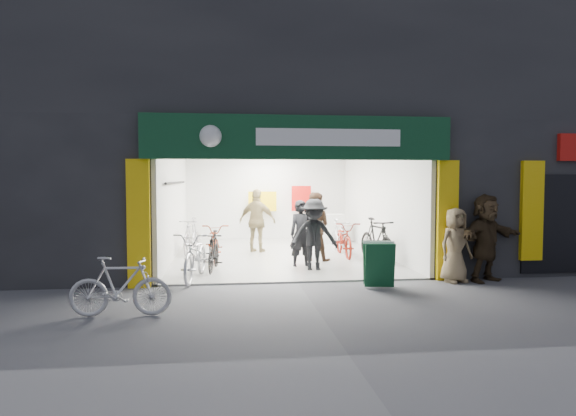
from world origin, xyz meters
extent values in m
plane|color=#56565B|center=(0.00, 0.00, 0.00)|extent=(60.00, 60.00, 0.00)
cube|color=#232326|center=(1.00, 5.00, 5.75)|extent=(16.00, 10.00, 4.50)
cube|color=#232326|center=(-5.50, 5.00, 1.75)|extent=(5.00, 10.00, 3.50)
cube|color=#232326|center=(6.00, 5.00, 1.75)|extent=(6.00, 10.00, 3.50)
cube|color=#9E9E99|center=(0.00, 4.00, 0.02)|extent=(6.00, 8.00, 0.04)
cube|color=silver|center=(0.00, 8.10, 1.60)|extent=(6.00, 0.20, 3.20)
cube|color=silver|center=(-2.95, 4.00, 1.60)|extent=(0.10, 8.00, 3.20)
cube|color=silver|center=(2.95, 4.00, 1.60)|extent=(0.10, 8.00, 3.20)
cube|color=white|center=(0.00, 4.00, 3.25)|extent=(6.00, 8.00, 0.10)
cube|color=black|center=(0.00, 0.10, 3.35)|extent=(6.00, 0.30, 0.30)
cube|color=#0D3B1E|center=(0.00, -0.12, 3.05)|extent=(6.40, 0.25, 0.90)
cube|color=white|center=(0.60, -0.26, 3.05)|extent=(3.00, 0.02, 0.35)
cube|color=yellow|center=(-3.25, -0.06, 1.30)|extent=(0.45, 0.12, 2.60)
cube|color=yellow|center=(3.25, -0.06, 1.30)|extent=(0.45, 0.12, 2.60)
cube|color=yellow|center=(5.20, -0.06, 1.50)|extent=(0.50, 0.12, 2.20)
cylinder|color=black|center=(-2.82, 3.40, 2.10)|extent=(0.06, 5.00, 0.06)
cube|color=silver|center=(1.80, 6.50, 0.50)|extent=(1.40, 0.60, 1.00)
cube|color=white|center=(0.00, 1.20, 3.18)|extent=(1.30, 0.35, 0.04)
cube|color=white|center=(0.00, 3.00, 3.18)|extent=(1.30, 0.35, 0.04)
cube|color=white|center=(0.00, 4.80, 3.18)|extent=(1.30, 0.35, 0.04)
cube|color=white|center=(0.00, 6.60, 3.18)|extent=(1.30, 0.35, 0.04)
imported|color=silver|center=(-2.16, 0.60, 0.53)|extent=(1.00, 2.11, 1.07)
imported|color=black|center=(-1.80, 1.61, 0.48)|extent=(0.63, 1.64, 0.96)
imported|color=maroon|center=(-1.80, 3.18, 0.51)|extent=(0.78, 1.97, 1.02)
imported|color=#A2A2A6|center=(-2.50, 4.44, 0.54)|extent=(0.81, 1.85, 1.08)
imported|color=black|center=(2.41, 2.36, 0.59)|extent=(0.84, 2.02, 1.17)
imported|color=maroon|center=(1.80, 3.43, 0.50)|extent=(0.72, 1.92, 1.00)
imported|color=#BBBABF|center=(1.80, 4.12, 0.51)|extent=(0.56, 1.71, 1.01)
imported|color=silver|center=(-3.19, -2.24, 0.48)|extent=(1.63, 0.50, 0.97)
imported|color=black|center=(0.35, 1.87, 0.84)|extent=(0.66, 0.49, 1.67)
imported|color=#392619|center=(0.82, 2.77, 0.92)|extent=(1.07, 0.95, 1.85)
imported|color=black|center=(0.57, 1.33, 0.86)|extent=(1.13, 0.67, 1.73)
imported|color=#918154|center=(-0.58, 4.46, 0.95)|extent=(1.21, 0.87, 1.90)
imported|color=#8D7652|center=(3.33, -0.30, 0.79)|extent=(0.89, 0.72, 1.59)
imported|color=#372919|center=(4.02, -0.30, 0.94)|extent=(1.82, 1.25, 1.88)
cube|color=#104224|center=(1.53, -0.80, 0.48)|extent=(0.62, 0.31, 0.90)
cube|color=#104224|center=(1.59, -0.42, 0.48)|extent=(0.62, 0.31, 0.90)
cube|color=white|center=(1.56, -0.61, 0.92)|extent=(0.62, 0.15, 0.05)
camera|label=1|loc=(-1.52, -10.61, 2.20)|focal=32.00mm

